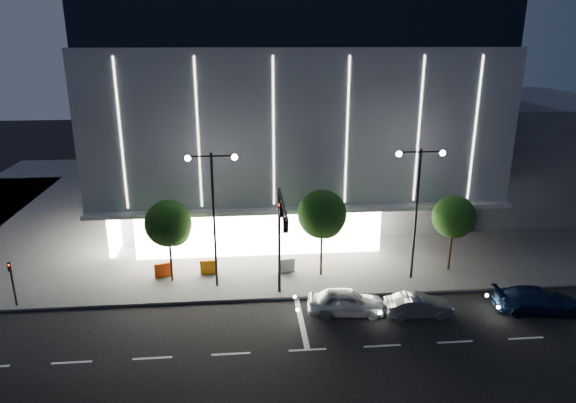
% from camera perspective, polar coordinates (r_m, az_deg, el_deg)
% --- Properties ---
extents(ground, '(160.00, 160.00, 0.00)m').
position_cam_1_polar(ground, '(29.11, -2.24, -14.70)').
color(ground, black).
rests_on(ground, ground).
extents(sidewalk_museum, '(70.00, 40.00, 0.15)m').
position_cam_1_polar(sidewalk_museum, '(51.32, 1.89, 0.18)').
color(sidewalk_museum, '#474747').
rests_on(sidewalk_museum, ground).
extents(museum, '(30.00, 25.80, 18.00)m').
position_cam_1_polar(museum, '(47.43, -0.20, 10.13)').
color(museum, '#4C4C51').
rests_on(museum, ground).
extents(annex_building, '(16.00, 20.00, 10.00)m').
position_cam_1_polar(annex_building, '(56.60, 23.66, 5.51)').
color(annex_building, '#4C4C51').
rests_on(annex_building, ground).
extents(traffic_mast, '(0.33, 5.89, 7.07)m').
position_cam_1_polar(traffic_mast, '(29.89, -0.79, -2.98)').
color(traffic_mast, black).
rests_on(traffic_mast, ground).
extents(street_lamp_west, '(3.16, 0.36, 9.00)m').
position_cam_1_polar(street_lamp_west, '(32.07, -8.31, 0.06)').
color(street_lamp_west, black).
rests_on(street_lamp_west, ground).
extents(street_lamp_east, '(3.16, 0.36, 9.00)m').
position_cam_1_polar(street_lamp_east, '(33.90, 14.19, 0.67)').
color(street_lamp_east, black).
rests_on(street_lamp_east, ground).
extents(ped_signal_far, '(0.22, 0.24, 3.00)m').
position_cam_1_polar(ped_signal_far, '(34.98, -28.32, -7.62)').
color(ped_signal_far, black).
rests_on(ped_signal_far, ground).
extents(tree_left, '(3.02, 3.02, 5.72)m').
position_cam_1_polar(tree_left, '(33.96, -13.10, -2.65)').
color(tree_left, black).
rests_on(tree_left, ground).
extents(tree_mid, '(3.25, 3.25, 6.15)m').
position_cam_1_polar(tree_mid, '(33.90, 3.84, -1.70)').
color(tree_mid, black).
rests_on(tree_mid, ground).
extents(tree_right, '(2.91, 2.91, 5.51)m').
position_cam_1_polar(tree_right, '(36.52, 17.92, -1.85)').
color(tree_right, black).
rests_on(tree_right, ground).
extents(car_lead, '(4.70, 2.25, 1.55)m').
position_cam_1_polar(car_lead, '(30.96, 6.48, -11.01)').
color(car_lead, '#B3B5BB').
rests_on(car_lead, ground).
extents(car_second, '(4.00, 1.57, 1.30)m').
position_cam_1_polar(car_second, '(31.56, 14.32, -11.16)').
color(car_second, '#999CA0').
rests_on(car_second, ground).
extents(car_third, '(5.14, 2.50, 1.44)m').
position_cam_1_polar(car_third, '(34.43, 25.93, -9.81)').
color(car_third, '#14264B').
rests_on(car_third, ground).
extents(barrier_a, '(1.13, 0.56, 1.00)m').
position_cam_1_polar(barrier_a, '(35.90, -13.75, -7.40)').
color(barrier_a, '#FF470E').
rests_on(barrier_a, sidewalk_museum).
extents(barrier_c, '(1.10, 0.27, 1.00)m').
position_cam_1_polar(barrier_c, '(35.74, -8.84, -7.20)').
color(barrier_c, orange).
rests_on(barrier_c, sidewalk_museum).
extents(barrier_d, '(1.13, 0.42, 1.00)m').
position_cam_1_polar(barrier_d, '(35.58, -0.13, -7.09)').
color(barrier_d, silver).
rests_on(barrier_d, sidewalk_museum).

